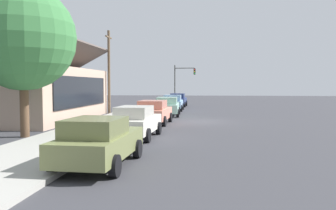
{
  "coord_description": "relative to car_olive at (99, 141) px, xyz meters",
  "views": [
    {
      "loc": [
        -25.16,
        -0.66,
        2.63
      ],
      "look_at": [
        -0.37,
        2.09,
        1.19
      ],
      "focal_mm": 37.74,
      "sensor_mm": 36.0,
      "label": 1
    }
  ],
  "objects": [
    {
      "name": "ground_plane",
      "position": [
        14.23,
        -2.79,
        -0.81
      ],
      "size": [
        120.0,
        120.0,
        0.0
      ],
      "primitive_type": "plane",
      "color": "#38383D"
    },
    {
      "name": "car_olive",
      "position": [
        0.0,
        0.0,
        0.0
      ],
      "size": [
        4.47,
        2.18,
        1.59
      ],
      "rotation": [
        0.0,
        0.0,
        -0.04
      ],
      "color": "olive",
      "rests_on": "ground"
    },
    {
      "name": "fire_hydrant_red",
      "position": [
        12.64,
        1.41,
        -0.32
      ],
      "size": [
        0.22,
        0.22,
        0.71
      ],
      "color": "red",
      "rests_on": "sidewalk_curb"
    },
    {
      "name": "car_navy",
      "position": [
        31.11,
        0.03,
        -0.0
      ],
      "size": [
        4.34,
        2.08,
        1.59
      ],
      "rotation": [
        0.0,
        0.0,
        -0.01
      ],
      "color": "navy",
      "rests_on": "ground"
    },
    {
      "name": "car_coral",
      "position": [
        12.28,
        0.1,
        -0.0
      ],
      "size": [
        4.4,
        2.19,
        1.59
      ],
      "rotation": [
        0.0,
        0.0,
        -0.04
      ],
      "color": "#EA8C75",
      "rests_on": "ground"
    },
    {
      "name": "shade_tree",
      "position": [
        5.77,
        5.64,
        4.11
      ],
      "size": [
        5.23,
        5.23,
        7.55
      ],
      "color": "brown",
      "rests_on": "ground"
    },
    {
      "name": "storefront_building",
      "position": [
        14.25,
        9.2,
        1.25
      ],
      "size": [
        13.35,
        7.31,
        5.85
      ],
      "color": "tan",
      "rests_on": "ground"
    },
    {
      "name": "car_ivory",
      "position": [
        6.03,
        0.02,
        -0.0
      ],
      "size": [
        4.44,
        2.09,
        1.59
      ],
      "rotation": [
        0.0,
        0.0,
        -0.05
      ],
      "color": "silver",
      "rests_on": "ground"
    },
    {
      "name": "car_seafoam",
      "position": [
        18.5,
        -0.13,
        0.0
      ],
      "size": [
        4.84,
        2.21,
        1.59
      ],
      "rotation": [
        0.0,
        0.0,
        0.05
      ],
      "color": "#9ED1BC",
      "rests_on": "ground"
    },
    {
      "name": "utility_pole_wooden",
      "position": [
        20.35,
        5.41,
        3.11
      ],
      "size": [
        1.8,
        0.24,
        7.5
      ],
      "color": "brown",
      "rests_on": "ground"
    },
    {
      "name": "sidewalk_curb",
      "position": [
        14.23,
        2.81,
        -0.73
      ],
      "size": [
        60.0,
        4.2,
        0.16
      ],
      "primitive_type": "cube",
      "color": "#A3A099",
      "rests_on": "ground"
    },
    {
      "name": "car_skyblue",
      "position": [
        24.55,
        0.0,
        0.0
      ],
      "size": [
        4.5,
        2.11,
        1.59
      ],
      "rotation": [
        0.0,
        0.0,
        0.01
      ],
      "color": "#8CB7E0",
      "rests_on": "ground"
    },
    {
      "name": "traffic_light_main",
      "position": [
        35.6,
        -0.25,
        2.68
      ],
      "size": [
        0.37,
        2.79,
        5.2
      ],
      "color": "#383833",
      "rests_on": "ground"
    }
  ]
}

